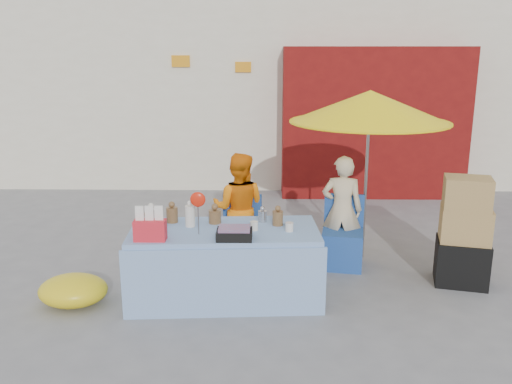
{
  "coord_description": "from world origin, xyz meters",
  "views": [
    {
      "loc": [
        0.3,
        -5.28,
        2.56
      ],
      "look_at": [
        0.19,
        0.6,
        1.0
      ],
      "focal_mm": 38.0,
      "sensor_mm": 36.0,
      "label": 1
    }
  ],
  "objects_px": {
    "market_table": "(224,263)",
    "umbrella": "(370,107)",
    "vendor_beige": "(342,210)",
    "chair_left": "(239,245)",
    "vendor_orange": "(239,208)",
    "box_stack": "(464,236)",
    "chair_right": "(342,246)"
  },
  "relations": [
    {
      "from": "market_table",
      "to": "umbrella",
      "type": "height_order",
      "value": "umbrella"
    },
    {
      "from": "market_table",
      "to": "vendor_beige",
      "type": "height_order",
      "value": "vendor_beige"
    },
    {
      "from": "chair_left",
      "to": "vendor_orange",
      "type": "xyz_separation_m",
      "value": [
        -0.0,
        0.13,
        0.43
      ]
    },
    {
      "from": "vendor_beige",
      "to": "box_stack",
      "type": "distance_m",
      "value": 1.41
    },
    {
      "from": "market_table",
      "to": "vendor_orange",
      "type": "bearing_deg",
      "value": 80.33
    },
    {
      "from": "chair_left",
      "to": "box_stack",
      "type": "bearing_deg",
      "value": -1.32
    },
    {
      "from": "chair_left",
      "to": "chair_right",
      "type": "bearing_deg",
      "value": 9.64
    },
    {
      "from": "chair_right",
      "to": "vendor_orange",
      "type": "relative_size",
      "value": 0.62
    },
    {
      "from": "market_table",
      "to": "umbrella",
      "type": "xyz_separation_m",
      "value": [
        1.66,
        1.17,
        1.5
      ]
    },
    {
      "from": "market_table",
      "to": "vendor_orange",
      "type": "xyz_separation_m",
      "value": [
        0.11,
        1.02,
        0.29
      ]
    },
    {
      "from": "market_table",
      "to": "chair_right",
      "type": "distance_m",
      "value": 1.63
    },
    {
      "from": "chair_right",
      "to": "box_stack",
      "type": "height_order",
      "value": "box_stack"
    },
    {
      "from": "box_stack",
      "to": "chair_left",
      "type": "bearing_deg",
      "value": 169.04
    },
    {
      "from": "vendor_beige",
      "to": "umbrella",
      "type": "relative_size",
      "value": 0.64
    },
    {
      "from": "chair_left",
      "to": "chair_right",
      "type": "distance_m",
      "value": 1.25
    },
    {
      "from": "umbrella",
      "to": "box_stack",
      "type": "distance_m",
      "value": 1.81
    },
    {
      "from": "chair_left",
      "to": "umbrella",
      "type": "height_order",
      "value": "umbrella"
    },
    {
      "from": "market_table",
      "to": "chair_left",
      "type": "relative_size",
      "value": 2.4
    },
    {
      "from": "market_table",
      "to": "vendor_orange",
      "type": "distance_m",
      "value": 1.07
    },
    {
      "from": "chair_left",
      "to": "box_stack",
      "type": "distance_m",
      "value": 2.58
    },
    {
      "from": "vendor_beige",
      "to": "box_stack",
      "type": "height_order",
      "value": "vendor_beige"
    },
    {
      "from": "box_stack",
      "to": "vendor_orange",
      "type": "bearing_deg",
      "value": 166.13
    },
    {
      "from": "box_stack",
      "to": "vendor_beige",
      "type": "bearing_deg",
      "value": 153.85
    },
    {
      "from": "market_table",
      "to": "vendor_beige",
      "type": "distance_m",
      "value": 1.72
    },
    {
      "from": "vendor_beige",
      "to": "box_stack",
      "type": "xyz_separation_m",
      "value": [
        1.26,
        -0.62,
        -0.1
      ]
    },
    {
      "from": "vendor_beige",
      "to": "umbrella",
      "type": "bearing_deg",
      "value": -143.8
    },
    {
      "from": "umbrella",
      "to": "chair_right",
      "type": "bearing_deg",
      "value": -136.27
    },
    {
      "from": "chair_left",
      "to": "vendor_orange",
      "type": "height_order",
      "value": "vendor_orange"
    },
    {
      "from": "chair_left",
      "to": "vendor_orange",
      "type": "bearing_deg",
      "value": 100.76
    },
    {
      "from": "market_table",
      "to": "chair_right",
      "type": "bearing_deg",
      "value": 29.52
    },
    {
      "from": "chair_right",
      "to": "umbrella",
      "type": "height_order",
      "value": "umbrella"
    },
    {
      "from": "chair_right",
      "to": "vendor_orange",
      "type": "xyz_separation_m",
      "value": [
        -1.25,
        0.13,
        0.43
      ]
    }
  ]
}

